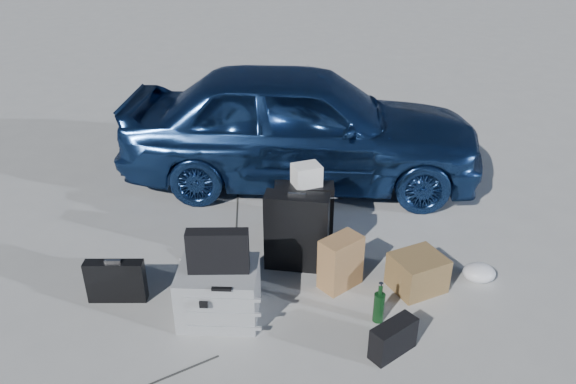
% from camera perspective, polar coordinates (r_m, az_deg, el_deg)
% --- Properties ---
extents(ground, '(60.00, 60.00, 0.00)m').
position_cam_1_polar(ground, '(4.33, 1.45, -12.88)').
color(ground, '#ADADA8').
rests_on(ground, ground).
extents(car, '(4.11, 2.60, 1.30)m').
position_cam_1_polar(car, '(6.10, 1.39, 6.88)').
color(car, navy).
rests_on(car, ground).
extents(pelican_case, '(0.69, 0.62, 0.42)m').
position_cam_1_polar(pelican_case, '(4.28, -7.04, -10.09)').
color(pelican_case, '#96989B').
rests_on(pelican_case, ground).
extents(laptop_bag, '(0.46, 0.20, 0.33)m').
position_cam_1_polar(laptop_bag, '(4.05, -7.13, -6.00)').
color(laptop_bag, black).
rests_on(laptop_bag, pelican_case).
extents(briefcase, '(0.47, 0.20, 0.35)m').
position_cam_1_polar(briefcase, '(4.62, -17.07, -8.64)').
color(briefcase, black).
rests_on(briefcase, ground).
extents(suitcase_left, '(0.56, 0.38, 0.69)m').
position_cam_1_polar(suitcase_left, '(4.70, 0.88, -4.05)').
color(suitcase_left, black).
rests_on(suitcase_left, ground).
extents(suitcase_right, '(0.55, 0.31, 0.62)m').
position_cam_1_polar(suitcase_right, '(5.00, 1.62, -2.43)').
color(suitcase_right, black).
rests_on(suitcase_right, ground).
extents(white_carton, '(0.25, 0.21, 0.19)m').
position_cam_1_polar(white_carton, '(4.81, 1.90, 1.74)').
color(white_carton, white).
rests_on(white_carton, suitcase_right).
extents(duffel_bag, '(0.65, 0.39, 0.30)m').
position_cam_1_polar(duffel_bag, '(5.35, 0.96, -2.19)').
color(duffel_bag, black).
rests_on(duffel_bag, ground).
extents(flat_box_white, '(0.42, 0.37, 0.06)m').
position_cam_1_polar(flat_box_white, '(5.28, 1.11, -0.39)').
color(flat_box_white, white).
rests_on(flat_box_white, duffel_bag).
extents(flat_box_black, '(0.33, 0.28, 0.06)m').
position_cam_1_polar(flat_box_black, '(5.25, 1.26, 0.23)').
color(flat_box_black, black).
rests_on(flat_box_black, flat_box_white).
extents(kraft_bag, '(0.39, 0.33, 0.44)m').
position_cam_1_polar(kraft_bag, '(4.56, 5.36, -7.12)').
color(kraft_bag, '#AF734C').
rests_on(kraft_bag, ground).
extents(cardboard_box, '(0.46, 0.42, 0.29)m').
position_cam_1_polar(cardboard_box, '(4.68, 13.02, -7.97)').
color(cardboard_box, olive).
rests_on(cardboard_box, ground).
extents(plastic_bag, '(0.31, 0.28, 0.15)m').
position_cam_1_polar(plastic_bag, '(4.94, 18.84, -7.76)').
color(plastic_bag, white).
rests_on(plastic_bag, ground).
extents(messenger_bag, '(0.38, 0.27, 0.25)m').
position_cam_1_polar(messenger_bag, '(4.07, 10.64, -14.41)').
color(messenger_bag, black).
rests_on(messenger_bag, ground).
extents(green_bottle, '(0.10, 0.10, 0.33)m').
position_cam_1_polar(green_bottle, '(4.28, 9.25, -11.05)').
color(green_bottle, black).
rests_on(green_bottle, ground).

